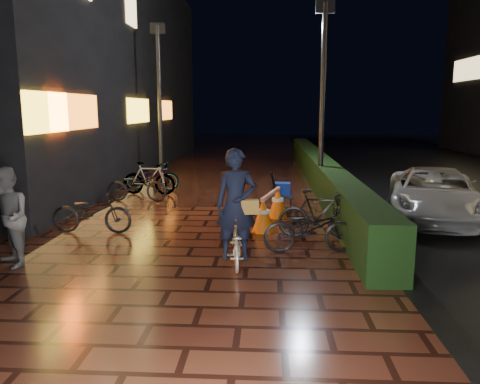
# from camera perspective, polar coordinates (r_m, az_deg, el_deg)

# --- Properties ---
(ground) EXTENTS (80.00, 80.00, 0.00)m
(ground) POSITION_cam_1_polar(r_m,az_deg,el_deg) (9.28, -5.82, -6.73)
(ground) COLOR #381911
(ground) RESTS_ON ground
(hedge) EXTENTS (0.70, 20.00, 1.00)m
(hedge) POSITION_cam_1_polar(r_m,az_deg,el_deg) (17.01, 9.57, 2.63)
(hedge) COLOR black
(hedge) RESTS_ON ground
(bystander_person) EXTENTS (1.05, 1.06, 1.73)m
(bystander_person) POSITION_cam_1_polar(r_m,az_deg,el_deg) (8.85, -26.53, -2.83)
(bystander_person) COLOR #5E5E60
(bystander_person) RESTS_ON ground
(van) EXTENTS (3.08, 4.81, 1.23)m
(van) POSITION_cam_1_polar(r_m,az_deg,el_deg) (12.34, 22.60, -0.25)
(van) COLOR silver
(van) RESTS_ON ground
(storefront_block) EXTENTS (12.09, 22.00, 9.00)m
(storefront_block) POSITION_cam_1_polar(r_m,az_deg,el_deg) (23.10, -25.74, 13.69)
(storefront_block) COLOR black
(storefront_block) RESTS_ON ground
(lamp_post_hedge) EXTENTS (0.54, 0.15, 5.70)m
(lamp_post_hedge) POSITION_cam_1_polar(r_m,az_deg,el_deg) (14.02, 10.05, 11.84)
(lamp_post_hedge) COLOR black
(lamp_post_hedge) RESTS_ON ground
(lamp_post_sf) EXTENTS (0.55, 0.17, 5.68)m
(lamp_post_sf) POSITION_cam_1_polar(r_m,az_deg,el_deg) (17.65, -9.78, 11.45)
(lamp_post_sf) COLOR black
(lamp_post_sf) RESTS_ON ground
(cyclist) EXTENTS (0.76, 1.46, 2.03)m
(cyclist) POSITION_cam_1_polar(r_m,az_deg,el_deg) (8.04, -0.48, -3.75)
(cyclist) COLOR silver
(cyclist) RESTS_ON ground
(traffic_barrier) EXTENTS (0.85, 1.89, 0.77)m
(traffic_barrier) POSITION_cam_1_polar(r_m,az_deg,el_deg) (10.98, 3.78, -1.98)
(traffic_barrier) COLOR orange
(traffic_barrier) RESTS_ON ground
(cart_assembly) EXTENTS (0.63, 0.62, 1.13)m
(cart_assembly) POSITION_cam_1_polar(r_m,az_deg,el_deg) (12.16, 5.03, 0.15)
(cart_assembly) COLOR black
(cart_assembly) RESTS_ON ground
(parked_bikes_storefront) EXTENTS (1.84, 6.04, 1.02)m
(parked_bikes_storefront) POSITION_cam_1_polar(r_m,az_deg,el_deg) (13.79, -12.62, 0.67)
(parked_bikes_storefront) COLOR black
(parked_bikes_storefront) RESTS_ON ground
(parked_bikes_hedge) EXTENTS (2.05, 1.72, 1.02)m
(parked_bikes_hedge) POSITION_cam_1_polar(r_m,az_deg,el_deg) (9.36, 9.04, -3.58)
(parked_bikes_hedge) COLOR black
(parked_bikes_hedge) RESTS_ON ground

